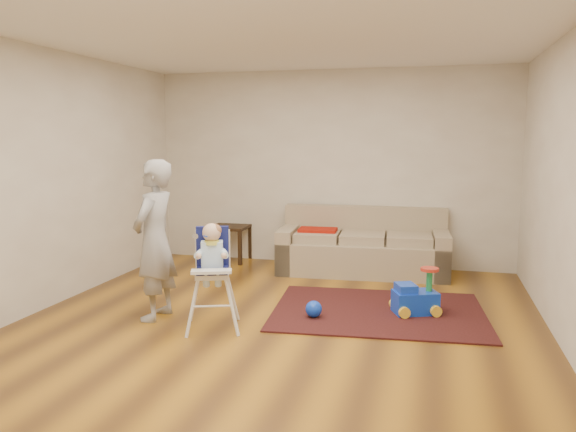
% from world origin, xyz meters
% --- Properties ---
extents(ground, '(5.50, 5.50, 0.00)m').
position_xyz_m(ground, '(0.00, 0.00, 0.00)').
color(ground, '#513214').
rests_on(ground, ground).
extents(room_envelope, '(5.04, 5.52, 2.72)m').
position_xyz_m(room_envelope, '(0.00, 0.53, 1.88)').
color(room_envelope, '#BDB4A5').
rests_on(room_envelope, ground).
extents(sofa, '(2.24, 1.03, 0.85)m').
position_xyz_m(sofa, '(0.52, 2.30, 0.42)').
color(sofa, gray).
rests_on(sofa, ground).
extents(side_table, '(0.52, 0.52, 0.52)m').
position_xyz_m(side_table, '(-1.42, 2.54, 0.26)').
color(side_table, black).
rests_on(side_table, ground).
extents(area_rug, '(2.26, 1.78, 0.02)m').
position_xyz_m(area_rug, '(0.90, 0.65, 0.01)').
color(area_rug, black).
rests_on(area_rug, ground).
extents(ride_on_toy, '(0.51, 0.44, 0.47)m').
position_xyz_m(ride_on_toy, '(1.26, 0.66, 0.25)').
color(ride_on_toy, blue).
rests_on(ride_on_toy, area_rug).
extents(toy_ball, '(0.16, 0.16, 0.16)m').
position_xyz_m(toy_ball, '(0.30, 0.27, 0.10)').
color(toy_ball, blue).
rests_on(toy_ball, area_rug).
extents(high_chair, '(0.60, 0.60, 1.01)m').
position_xyz_m(high_chair, '(-0.56, -0.24, 0.48)').
color(high_chair, silver).
rests_on(high_chair, ground).
extents(adult, '(0.39, 0.58, 1.57)m').
position_xyz_m(adult, '(-1.22, -0.09, 0.79)').
color(adult, gray).
rests_on(adult, ground).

